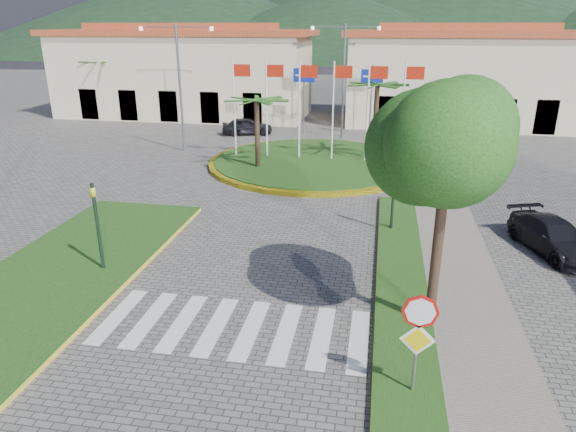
% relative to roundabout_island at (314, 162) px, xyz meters
% --- Properties ---
extents(ground, '(160.00, 160.00, 0.00)m').
position_rel_roundabout_island_xyz_m(ground, '(-0.00, -22.00, -0.17)').
color(ground, '#585654').
rests_on(ground, ground).
extents(sidewalk_right, '(4.00, 28.00, 0.15)m').
position_rel_roundabout_island_xyz_m(sidewalk_right, '(6.00, -20.00, -0.10)').
color(sidewalk_right, gray).
rests_on(sidewalk_right, ground).
extents(verge_right, '(1.60, 28.00, 0.18)m').
position_rel_roundabout_island_xyz_m(verge_right, '(4.80, -20.00, -0.08)').
color(verge_right, '#1F4313').
rests_on(verge_right, ground).
extents(median_left, '(5.00, 14.00, 0.18)m').
position_rel_roundabout_island_xyz_m(median_left, '(-6.50, -16.00, -0.08)').
color(median_left, '#1F4313').
rests_on(median_left, ground).
extents(crosswalk, '(8.00, 3.00, 0.01)m').
position_rel_roundabout_island_xyz_m(crosswalk, '(-0.00, -18.00, -0.17)').
color(crosswalk, silver).
rests_on(crosswalk, ground).
extents(roundabout_island, '(12.70, 12.70, 6.00)m').
position_rel_roundabout_island_xyz_m(roundabout_island, '(0.00, 0.00, 0.00)').
color(roundabout_island, yellow).
rests_on(roundabout_island, ground).
extents(stop_sign, '(0.80, 0.11, 2.65)m').
position_rel_roundabout_island_xyz_m(stop_sign, '(4.90, -20.04, 1.62)').
color(stop_sign, slate).
rests_on(stop_sign, ground).
extents(deciduous_tree, '(3.60, 3.60, 6.80)m').
position_rel_roundabout_island_xyz_m(deciduous_tree, '(5.50, -17.00, 5.00)').
color(deciduous_tree, black).
rests_on(deciduous_tree, ground).
extents(traffic_light_left, '(0.15, 0.18, 3.20)m').
position_rel_roundabout_island_xyz_m(traffic_light_left, '(-5.20, -15.50, 1.77)').
color(traffic_light_left, black).
rests_on(traffic_light_left, ground).
extents(traffic_light_right, '(0.15, 0.18, 3.20)m').
position_rel_roundabout_island_xyz_m(traffic_light_right, '(4.50, -10.00, 1.77)').
color(traffic_light_right, black).
rests_on(traffic_light_right, ground).
extents(traffic_light_far, '(0.18, 0.15, 3.20)m').
position_rel_roundabout_island_xyz_m(traffic_light_far, '(8.00, 4.00, 1.77)').
color(traffic_light_far, black).
rests_on(traffic_light_far, ground).
extents(direction_sign_west, '(1.60, 0.14, 5.20)m').
position_rel_roundabout_island_xyz_m(direction_sign_west, '(-2.00, 8.97, 3.36)').
color(direction_sign_west, slate).
rests_on(direction_sign_west, ground).
extents(direction_sign_east, '(1.60, 0.14, 5.20)m').
position_rel_roundabout_island_xyz_m(direction_sign_east, '(3.00, 8.97, 3.36)').
color(direction_sign_east, slate).
rests_on(direction_sign_east, ground).
extents(street_lamp_centre, '(4.80, 0.16, 8.00)m').
position_rel_roundabout_island_xyz_m(street_lamp_centre, '(1.00, 8.00, 4.32)').
color(street_lamp_centre, slate).
rests_on(street_lamp_centre, ground).
extents(street_lamp_west, '(4.80, 0.16, 8.00)m').
position_rel_roundabout_island_xyz_m(street_lamp_west, '(-9.00, 2.00, 4.32)').
color(street_lamp_west, slate).
rests_on(street_lamp_west, ground).
extents(building_left, '(23.32, 9.54, 8.05)m').
position_rel_roundabout_island_xyz_m(building_left, '(-14.00, 16.00, 3.73)').
color(building_left, beige).
rests_on(building_left, ground).
extents(building_right, '(19.08, 9.54, 8.05)m').
position_rel_roundabout_island_xyz_m(building_right, '(10.00, 16.00, 3.73)').
color(building_right, beige).
rests_on(building_right, ground).
extents(hill_far_west, '(140.00, 140.00, 22.00)m').
position_rel_roundabout_island_xyz_m(hill_far_west, '(-55.00, 118.00, 10.83)').
color(hill_far_west, black).
rests_on(hill_far_west, ground).
extents(hill_near_back, '(110.00, 110.00, 16.00)m').
position_rel_roundabout_island_xyz_m(hill_near_back, '(-10.00, 108.00, 7.83)').
color(hill_near_back, black).
rests_on(hill_near_back, ground).
extents(white_van, '(4.81, 2.51, 1.29)m').
position_rel_roundabout_island_xyz_m(white_van, '(-6.64, 13.24, 0.47)').
color(white_van, '#BEBDC0').
rests_on(white_van, ground).
extents(car_dark_a, '(4.10, 2.61, 1.30)m').
position_rel_roundabout_island_xyz_m(car_dark_a, '(-6.22, 8.00, 0.48)').
color(car_dark_a, black).
rests_on(car_dark_a, ground).
extents(car_dark_b, '(4.19, 2.35, 1.31)m').
position_rel_roundabout_island_xyz_m(car_dark_b, '(6.67, 8.43, 0.48)').
color(car_dark_b, black).
rests_on(car_dark_b, ground).
extents(car_side_right, '(3.01, 4.55, 1.23)m').
position_rel_roundabout_island_xyz_m(car_side_right, '(10.39, -10.93, 0.44)').
color(car_side_right, black).
rests_on(car_side_right, ground).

